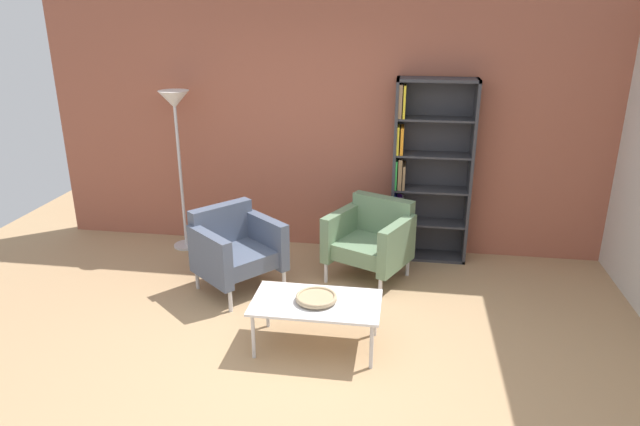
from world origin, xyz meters
TOP-DOWN VIEW (x-y plane):
  - ground_plane at (0.00, 0.00)m, footprint 8.32×8.32m
  - brick_back_panel at (0.00, 2.46)m, footprint 6.40×0.12m
  - bookshelf_tall at (0.92, 2.25)m, footprint 0.80×0.30m
  - coffee_table_low at (0.08, 0.35)m, footprint 1.00×0.56m
  - decorative_bowl at (0.08, 0.35)m, footprint 0.32×0.32m
  - armchair_spare_guest at (0.42, 1.66)m, footprint 0.91×0.89m
  - armchair_corner_red at (-0.84, 1.23)m, footprint 0.94×0.95m
  - floor_lamp_torchiere at (-1.69, 2.11)m, footprint 0.32×0.32m

SIDE VIEW (x-z plane):
  - ground_plane at x=0.00m, z-range 0.00..0.00m
  - coffee_table_low at x=0.08m, z-range 0.17..0.57m
  - armchair_spare_guest at x=0.42m, z-range 0.02..0.80m
  - armchair_corner_red at x=-0.84m, z-range 0.02..0.80m
  - decorative_bowl at x=0.08m, z-range 0.41..0.46m
  - bookshelf_tall at x=0.92m, z-range -0.02..1.88m
  - floor_lamp_torchiere at x=-1.69m, z-range 0.58..2.32m
  - brick_back_panel at x=0.00m, z-range 0.00..2.90m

